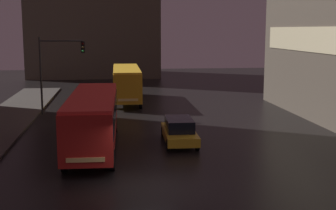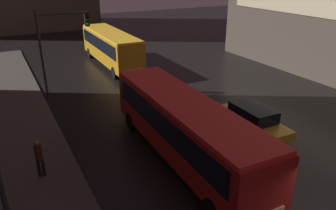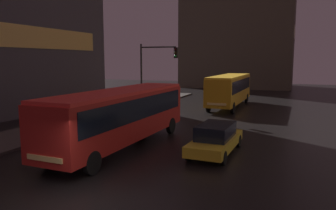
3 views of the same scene
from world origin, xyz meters
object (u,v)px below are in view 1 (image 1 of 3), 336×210
Objects in this scene: car_taxi at (179,131)px; traffic_light_main at (56,62)px; bus_near at (93,116)px; bus_far at (126,81)px.

car_taxi is 13.77m from traffic_light_main.
bus_near is 17.35m from bus_far.
bus_near is at bearing 10.35° from car_taxi.
bus_far is 16.66m from car_taxi.
traffic_light_main reaches higher than car_taxi.
traffic_light_main is at bearing 46.78° from bus_far.
bus_far reaches higher than bus_near.
car_taxi is at bearing 99.34° from bus_far.
bus_near is 2.33× the size of car_taxi.
traffic_light_main reaches higher than bus_far.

